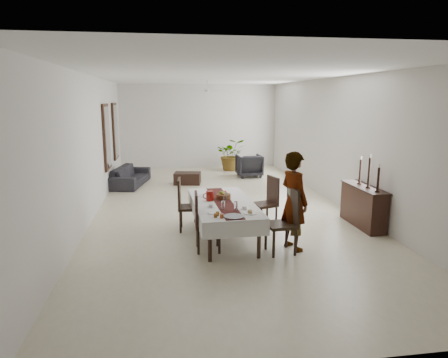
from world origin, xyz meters
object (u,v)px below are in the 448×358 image
dining_table_top (223,204)px  red_pitcher (210,196)px  sideboard_body (363,207)px  woman (294,201)px  sofa (131,176)px

dining_table_top → red_pitcher: red_pitcher is taller
dining_table_top → sideboard_body: size_ratio=1.65×
dining_table_top → woman: size_ratio=1.29×
red_pitcher → sideboard_body: (3.30, 0.18, -0.41)m
sideboard_body → sofa: size_ratio=0.69×
red_pitcher → sideboard_body: red_pitcher is taller
dining_table_top → red_pitcher: size_ratio=12.00×
dining_table_top → sofa: 5.66m
sofa → sideboard_body: bearing=-121.3°
red_pitcher → sideboard_body: bearing=3.1°
sideboard_body → red_pitcher: bearing=-176.9°
sideboard_body → sofa: sideboard_body is taller
woman → sideboard_body: woman is taller
dining_table_top → sideboard_body: bearing=4.2°
red_pitcher → sofa: red_pitcher is taller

